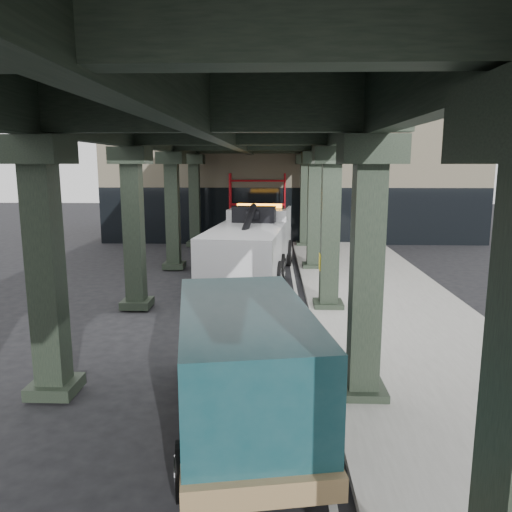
# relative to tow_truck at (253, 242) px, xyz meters

# --- Properties ---
(ground) EXTENTS (90.00, 90.00, 0.00)m
(ground) POSITION_rel_tow_truck_xyz_m (-0.06, -6.57, -1.44)
(ground) COLOR black
(ground) RESTS_ON ground
(sidewalk) EXTENTS (5.00, 40.00, 0.15)m
(sidewalk) POSITION_rel_tow_truck_xyz_m (4.44, -4.57, -1.37)
(sidewalk) COLOR gray
(sidewalk) RESTS_ON ground
(lane_stripe) EXTENTS (0.12, 38.00, 0.01)m
(lane_stripe) POSITION_rel_tow_truck_xyz_m (1.64, -4.57, -1.44)
(lane_stripe) COLOR silver
(lane_stripe) RESTS_ON ground
(viaduct) EXTENTS (7.40, 32.00, 6.40)m
(viaduct) POSITION_rel_tow_truck_xyz_m (-0.46, -4.57, 4.02)
(viaduct) COLOR black
(viaduct) RESTS_ON ground
(building) EXTENTS (22.00, 10.00, 8.00)m
(building) POSITION_rel_tow_truck_xyz_m (1.94, 13.43, 2.56)
(building) COLOR #C6B793
(building) RESTS_ON ground
(scaffolding) EXTENTS (3.08, 0.88, 4.00)m
(scaffolding) POSITION_rel_tow_truck_xyz_m (-0.06, 8.07, 0.67)
(scaffolding) COLOR #AD0D15
(scaffolding) RESTS_ON ground
(tow_truck) EXTENTS (3.46, 9.23, 2.96)m
(tow_truck) POSITION_rel_tow_truck_xyz_m (0.00, 0.00, 0.00)
(tow_truck) COLOR black
(tow_truck) RESTS_ON ground
(towed_van) EXTENTS (2.99, 5.79, 2.24)m
(towed_van) POSITION_rel_tow_truck_xyz_m (0.31, -11.64, -0.24)
(towed_van) COLOR #123C42
(towed_van) RESTS_ON ground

